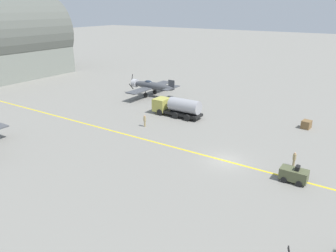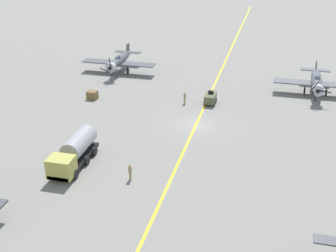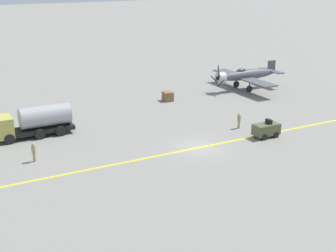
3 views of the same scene
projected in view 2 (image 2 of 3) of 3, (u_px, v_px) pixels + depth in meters
The scene contains 9 objects.
ground_plane at pixel (196, 125), 58.25m from camera, with size 400.00×400.00×0.00m, color gray.
taxiway_stripe at pixel (196, 125), 58.25m from camera, with size 0.30×160.00×0.01m, color yellow.
airplane_near_left at pixel (317, 81), 67.17m from camera, with size 12.00×9.98×3.65m.
airplane_near_right at pixel (119, 60), 76.16m from camera, with size 12.00×9.98×3.79m.
fuel_tanker at pixel (74, 152), 48.49m from camera, with size 2.68×8.00×2.98m.
tow_tractor at pixel (210, 98), 64.34m from camera, with size 1.57×2.60×1.79m.
ground_crew_walking at pixel (130, 171), 46.14m from camera, with size 0.37×0.37×1.71m.
ground_crew_inspecting at pixel (185, 97), 64.34m from camera, with size 0.36×0.36×1.65m.
supply_crate_by_tanker at pixel (92, 95), 66.05m from camera, with size 1.37×1.14×1.14m, color brown.
Camera 2 is at (-9.36, 52.14, 24.47)m, focal length 50.00 mm.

